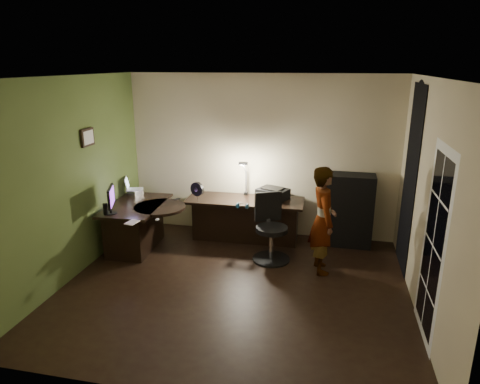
% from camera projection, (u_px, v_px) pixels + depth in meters
% --- Properties ---
extents(floor, '(4.50, 4.00, 0.01)m').
position_uv_depth(floor, '(234.00, 287.00, 5.67)').
color(floor, black).
rests_on(floor, ground).
extents(ceiling, '(4.50, 4.00, 0.01)m').
position_uv_depth(ceiling, '(234.00, 76.00, 4.89)').
color(ceiling, silver).
rests_on(ceiling, floor).
extents(wall_back, '(4.50, 0.01, 2.70)m').
position_uv_depth(wall_back, '(261.00, 156.00, 7.16)').
color(wall_back, '#C7B892').
rests_on(wall_back, floor).
extents(wall_front, '(4.50, 0.01, 2.70)m').
position_uv_depth(wall_front, '(178.00, 260.00, 3.41)').
color(wall_front, '#C7B892').
rests_on(wall_front, floor).
extents(wall_left, '(0.01, 4.00, 2.70)m').
position_uv_depth(wall_left, '(70.00, 180.00, 5.73)').
color(wall_left, '#C7B892').
rests_on(wall_left, floor).
extents(wall_right, '(0.01, 4.00, 2.70)m').
position_uv_depth(wall_right, '(428.00, 202.00, 4.83)').
color(wall_right, '#C7B892').
rests_on(wall_right, floor).
extents(green_wall_overlay, '(0.00, 4.00, 2.70)m').
position_uv_depth(green_wall_overlay, '(71.00, 180.00, 5.73)').
color(green_wall_overlay, '#4C612A').
rests_on(green_wall_overlay, floor).
extents(arched_doorway, '(0.01, 0.90, 2.60)m').
position_uv_depth(arched_doorway, '(410.00, 180.00, 5.92)').
color(arched_doorway, black).
rests_on(arched_doorway, floor).
extents(french_door, '(0.02, 0.92, 2.10)m').
position_uv_depth(french_door, '(433.00, 246.00, 4.40)').
color(french_door, white).
rests_on(french_door, floor).
extents(framed_picture, '(0.04, 0.30, 0.25)m').
position_uv_depth(framed_picture, '(87.00, 137.00, 6.00)').
color(framed_picture, black).
rests_on(framed_picture, wall_left).
extents(desk_left, '(0.85, 1.32, 0.74)m').
position_uv_depth(desk_left, '(137.00, 227.00, 6.76)').
color(desk_left, black).
rests_on(desk_left, floor).
extents(desk_right, '(1.92, 0.71, 0.72)m').
position_uv_depth(desk_right, '(245.00, 220.00, 7.08)').
color(desk_right, black).
rests_on(desk_right, floor).
extents(cabinet, '(0.79, 0.40, 1.18)m').
position_uv_depth(cabinet, '(348.00, 210.00, 6.86)').
color(cabinet, black).
rests_on(cabinet, floor).
extents(laptop_stand, '(0.27, 0.26, 0.09)m').
position_uv_depth(laptop_stand, '(135.00, 192.00, 7.15)').
color(laptop_stand, silver).
rests_on(laptop_stand, desk_left).
extents(laptop, '(0.36, 0.35, 0.20)m').
position_uv_depth(laptop, '(134.00, 184.00, 7.11)').
color(laptop, silver).
rests_on(laptop, laptop_stand).
extents(monitor, '(0.24, 0.45, 0.29)m').
position_uv_depth(monitor, '(110.00, 204.00, 6.22)').
color(monitor, black).
rests_on(monitor, desk_left).
extents(mouse, '(0.08, 0.09, 0.03)m').
position_uv_depth(mouse, '(157.00, 220.00, 5.98)').
color(mouse, silver).
rests_on(mouse, desk_left).
extents(phone, '(0.12, 0.15, 0.01)m').
position_uv_depth(phone, '(177.00, 199.00, 6.91)').
color(phone, black).
rests_on(phone, desk_left).
extents(pen, '(0.06, 0.14, 0.01)m').
position_uv_depth(pen, '(142.00, 201.00, 6.82)').
color(pen, black).
rests_on(pen, desk_left).
extents(speaker, '(0.07, 0.07, 0.17)m').
position_uv_depth(speaker, '(105.00, 209.00, 6.19)').
color(speaker, black).
rests_on(speaker, desk_left).
extents(notepad, '(0.17, 0.22, 0.01)m').
position_uv_depth(notepad, '(132.00, 222.00, 5.91)').
color(notepad, silver).
rests_on(notepad, desk_left).
extents(desk_fan, '(0.25, 0.19, 0.35)m').
position_uv_depth(desk_fan, '(197.00, 193.00, 6.80)').
color(desk_fan, black).
rests_on(desk_fan, desk_right).
extents(headphones, '(0.21, 0.13, 0.09)m').
position_uv_depth(headphones, '(242.00, 205.00, 6.60)').
color(headphones, '#26638B').
rests_on(headphones, desk_right).
extents(printer, '(0.57, 0.52, 0.21)m').
position_uv_depth(printer, '(273.00, 194.00, 6.98)').
color(printer, black).
rests_on(printer, desk_right).
extents(desk_lamp, '(0.20, 0.32, 0.67)m').
position_uv_depth(desk_lamp, '(246.00, 177.00, 7.13)').
color(desk_lamp, black).
rests_on(desk_lamp, desk_right).
extents(office_chair, '(0.74, 0.74, 1.00)m').
position_uv_depth(office_chair, '(272.00, 229.00, 6.31)').
color(office_chair, black).
rests_on(office_chair, floor).
extents(person, '(0.49, 0.62, 1.53)m').
position_uv_depth(person, '(323.00, 220.00, 5.92)').
color(person, '#D8A88C').
rests_on(person, floor).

